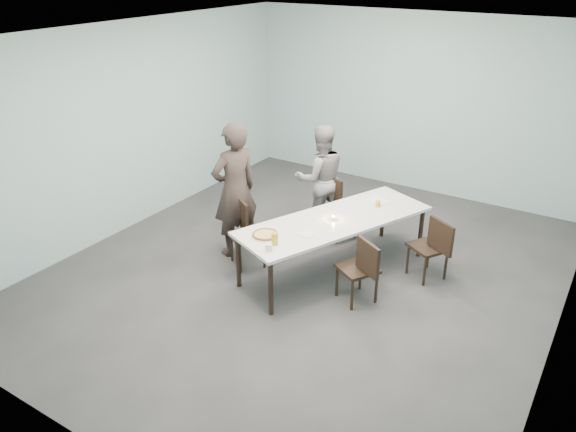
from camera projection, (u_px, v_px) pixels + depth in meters
The scene contains 16 objects.
ground at pixel (308, 270), 7.44m from camera, with size 7.00×7.00×0.00m, color #333335.
room_shell at pixel (311, 122), 6.58m from camera, with size 6.02×7.02×3.01m.
table at pixel (335, 223), 7.16m from camera, with size 1.85×2.74×0.75m.
chair_near_left at pixel (245, 228), 7.45m from camera, with size 0.63×0.58×0.87m.
chair_far_left at pixel (337, 203), 8.20m from camera, with size 0.65×0.56×0.87m.
chair_near_right at pixel (361, 266), 6.55m from camera, with size 0.64×0.58×0.87m.
chair_far_right at pixel (433, 245), 7.04m from camera, with size 0.64×0.58×0.87m.
diner_near at pixel (235, 190), 7.52m from camera, with size 0.68×0.45×1.87m, color black.
diner_far at pixel (321, 178), 8.27m from camera, with size 0.78×0.61×1.61m, color slate.
pizza at pixel (265, 235), 6.70m from camera, with size 0.34×0.34×0.04m.
side_plate at pixel (307, 234), 6.74m from camera, with size 0.18×0.18×0.01m, color white.
beer_glass at pixel (275, 239), 6.48m from camera, with size 0.08×0.08×0.15m, color gold.
water_tumbler at pixel (269, 247), 6.36m from camera, with size 0.08×0.08×0.09m, color silver.
tealight at pixel (334, 218), 7.11m from camera, with size 0.06×0.06×0.05m.
amber_tumbler at pixel (378, 204), 7.47m from camera, with size 0.07×0.07×0.08m, color gold.
menu at pixel (378, 200), 7.67m from camera, with size 0.30×0.22×0.01m, color silver.
Camera 1 is at (3.21, -5.58, 3.82)m, focal length 35.00 mm.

